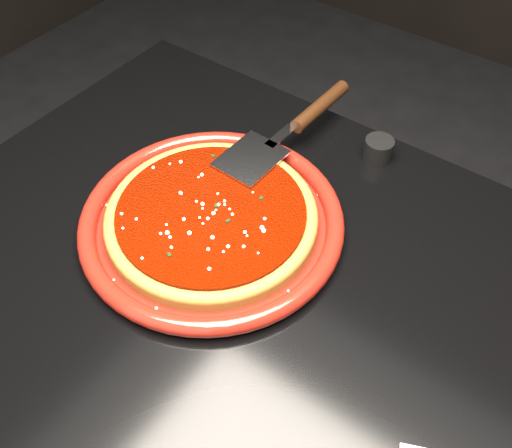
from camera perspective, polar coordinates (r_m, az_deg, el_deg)
The scene contains 9 objects.
table at distance 1.11m, azimuth 2.77°, elevation -19.10°, with size 1.20×0.80×0.75m, color black.
plate at distance 0.86m, azimuth -4.44°, elevation 0.32°, with size 0.40×0.40×0.03m, color maroon.
pizza_crust at distance 0.85m, azimuth -4.45°, elevation 0.53°, with size 0.32×0.32×0.02m, color brown.
pizza_crust_rim at distance 0.85m, azimuth -4.49°, elevation 0.88°, with size 0.32×0.32×0.02m, color brown.
pizza_sauce at distance 0.84m, azimuth -4.51°, elevation 1.14°, with size 0.28×0.28×0.01m, color #640D00.
parmesan_dusting at distance 0.84m, azimuth -4.54°, elevation 1.51°, with size 0.27×0.27×0.01m, color #F9EDC0, non-canonical shape.
basil_flecks at distance 0.84m, azimuth -4.54°, elevation 1.46°, with size 0.25×0.25×0.00m, color black, non-canonical shape.
pizza_server at distance 0.95m, azimuth 3.37°, elevation 9.50°, with size 0.10×0.35×0.03m, color silver, non-canonical shape.
ramekin at distance 0.98m, azimuth 12.14°, elevation 7.33°, with size 0.05×0.05×0.04m, color black.
Camera 1 is at (0.20, -0.37, 1.40)m, focal length 40.00 mm.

